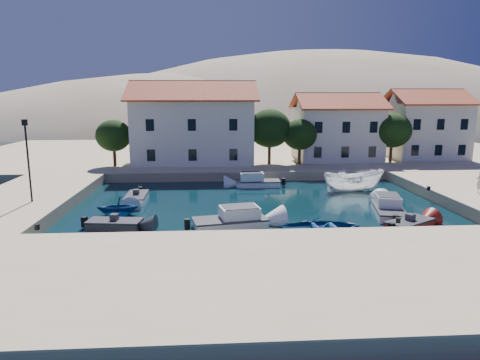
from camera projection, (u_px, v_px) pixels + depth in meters
name	position (u px, v px, depth m)	size (l,w,h in m)	color
ground	(275.00, 245.00, 26.01)	(400.00, 400.00, 0.00)	black
quay_south	(293.00, 278.00, 20.03)	(52.00, 12.00, 1.00)	tan
quay_west	(24.00, 202.00, 34.53)	(8.00, 20.00, 1.00)	tan
quay_north	(251.00, 154.00, 63.26)	(80.00, 36.00, 1.00)	tan
hills	(282.00, 188.00, 152.86)	(254.00, 176.00, 99.00)	gray
building_left	(194.00, 121.00, 51.92)	(14.70, 9.45, 9.70)	white
building_mid	(336.00, 126.00, 54.16)	(10.50, 8.40, 8.30)	white
building_right	(425.00, 123.00, 55.84)	(9.45, 8.40, 8.80)	white
trees	(282.00, 131.00, 50.30)	(37.30, 5.30, 6.45)	#382314
lamppost	(27.00, 153.00, 31.85)	(0.35, 0.25, 6.22)	black
bollards	(307.00, 209.00, 29.75)	(29.36, 9.56, 0.30)	black
motorboat_grey_sw	(115.00, 225.00, 29.09)	(3.80, 2.07, 1.25)	#323237
cabin_cruiser_south	(230.00, 220.00, 29.45)	(5.36, 3.09, 1.60)	white
rowboat_south	(322.00, 234.00, 28.07)	(3.82, 5.35, 1.11)	navy
motorboat_red_se	(410.00, 225.00, 29.08)	(3.93, 3.32, 1.25)	maroon
cabin_cruiser_east	(389.00, 209.00, 32.49)	(3.12, 5.35, 1.60)	white
boat_east	(353.00, 191.00, 40.65)	(2.19, 5.81, 2.25)	white
motorboat_white_ne	(352.00, 182.00, 43.46)	(1.84, 3.76, 1.25)	white
rowboat_west	(118.00, 215.00, 32.60)	(2.66, 3.08, 1.62)	navy
motorboat_white_west	(137.00, 198.00, 36.76)	(1.76, 3.85, 1.25)	white
cabin_cruiser_north	(258.00, 182.00, 42.86)	(4.45, 1.95, 1.60)	white
pedestrian	(480.00, 182.00, 35.37)	(0.69, 0.45, 1.89)	silver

